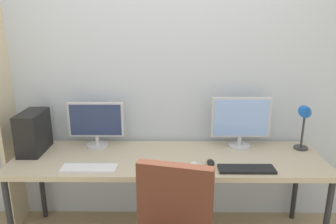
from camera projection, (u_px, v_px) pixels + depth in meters
wall_back at (168, 77)px, 2.72m from camera, size 4.80×0.10×2.60m
desk at (168, 162)px, 2.48m from camera, size 2.40×0.68×0.74m
monitor_left at (96, 123)px, 2.62m from camera, size 0.46×0.18×0.38m
monitor_right at (241, 121)px, 2.60m from camera, size 0.48×0.18×0.43m
pc_tower at (33, 132)px, 2.53m from camera, size 0.17×0.34×0.33m
desk_lamp at (306, 118)px, 2.52m from camera, size 0.11×0.15×0.42m
keyboard_left at (89, 168)px, 2.25m from camera, size 0.39×0.13×0.02m
keyboard_right at (246, 169)px, 2.24m from camera, size 0.40×0.13×0.02m
mouse_left_side at (194, 165)px, 2.29m from camera, size 0.06×0.10×0.03m
mouse_right_side at (211, 162)px, 2.33m from camera, size 0.06×0.10×0.03m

